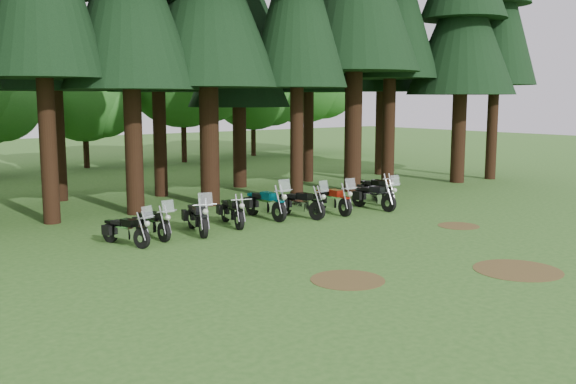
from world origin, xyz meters
name	(u,v)px	position (x,y,z in m)	size (l,w,h in m)	color
ground	(376,247)	(0.00, 0.00, 0.00)	(120.00, 120.00, 0.00)	#2E5A1F
pine_back_4	(238,15)	(4.04, 13.25, 8.25)	(4.94, 4.94, 13.78)	black
decid_4	(89,98)	(1.58, 26.32, 4.37)	(5.93, 5.76, 7.41)	black
decid_5	(189,70)	(8.29, 25.71, 6.23)	(8.45, 8.21, 10.56)	black
decid_6	(258,87)	(14.85, 27.01, 5.20)	(7.06, 6.86, 8.82)	black
decid_7	(307,74)	(19.46, 26.83, 6.22)	(8.44, 8.20, 10.55)	black
dirt_patch_0	(348,280)	(-3.00, -2.00, 0.01)	(1.80, 1.80, 0.01)	#4C3D1E
dirt_patch_1	(458,226)	(4.50, 0.50, 0.01)	(1.40, 1.40, 0.01)	#4C3D1E
dirt_patch_2	(518,270)	(1.00, -4.00, 0.01)	(2.20, 2.20, 0.01)	#4C3D1E
motorcycle_0	(126,231)	(-5.67, 4.69, 0.43)	(0.83, 2.00, 1.27)	black
motorcycle_1	(153,224)	(-4.60, 5.13, 0.44)	(0.40, 2.09, 1.31)	black
motorcycle_2	(197,218)	(-3.12, 4.92, 0.49)	(0.94, 2.31, 1.47)	black
motorcycle_3	(232,212)	(-1.56, 5.31, 0.45)	(0.69, 2.15, 0.89)	black
motorcycle_4	(265,204)	(0.10, 5.66, 0.52)	(0.46, 2.45, 1.54)	black
motorcycle_5	(301,204)	(1.24, 5.04, 0.49)	(0.68, 2.31, 1.45)	black
motorcycle_6	(333,201)	(2.75, 4.97, 0.49)	(0.55, 2.31, 1.45)	black
motorcycle_7	(374,197)	(4.62, 4.65, 0.49)	(0.43, 2.30, 1.45)	black
motorcycle_8	(375,191)	(5.70, 5.63, 0.51)	(0.68, 2.41, 0.99)	black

